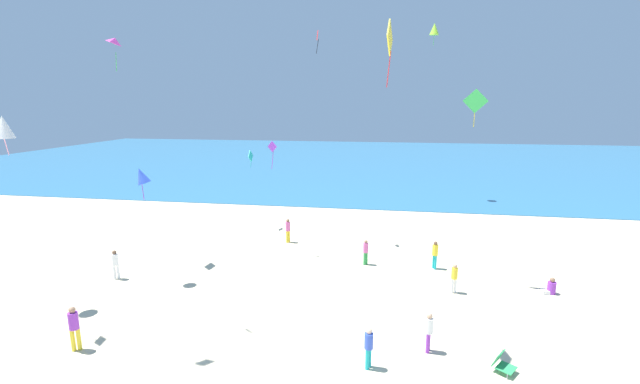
{
  "coord_description": "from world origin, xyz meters",
  "views": [
    {
      "loc": [
        2.82,
        -10.33,
        8.49
      ],
      "look_at": [
        0.0,
        6.94,
        4.78
      ],
      "focal_mm": 23.7,
      "sensor_mm": 36.0,
      "label": 1
    }
  ],
  "objects": [
    {
      "name": "person_7",
      "position": [
        2.39,
        2.05,
        0.83
      ],
      "size": [
        0.38,
        0.38,
        1.43
      ],
      "rotation": [
        0.0,
        0.0,
        2.72
      ],
      "color": "#19ADB2",
      "rests_on": "ground_plane"
    },
    {
      "name": "kite_lime",
      "position": [
        6.26,
        28.02,
        14.52
      ],
      "size": [
        0.91,
        0.94,
        1.76
      ],
      "rotation": [
        0.0,
        0.0,
        3.29
      ],
      "color": "#99DB33"
    },
    {
      "name": "person_3",
      "position": [
        -3.16,
        14.0,
        0.87
      ],
      "size": [
        0.41,
        0.41,
        1.5
      ],
      "rotation": [
        0.0,
        0.0,
        2.59
      ],
      "color": "yellow",
      "rests_on": "ground_plane"
    },
    {
      "name": "kite_blue",
      "position": [
        -8.34,
        7.18,
        5.21
      ],
      "size": [
        0.94,
        0.83,
        1.57
      ],
      "rotation": [
        0.0,
        0.0,
        5.06
      ],
      "color": "blue"
    },
    {
      "name": "kite_red",
      "position": [
        -1.43,
        14.79,
        12.2
      ],
      "size": [
        0.16,
        0.55,
        1.28
      ],
      "rotation": [
        0.0,
        0.0,
        1.86
      ],
      "color": "red"
    },
    {
      "name": "kite_purple",
      "position": [
        -3.49,
        12.05,
        6.05
      ],
      "size": [
        0.58,
        0.24,
        1.53
      ],
      "rotation": [
        0.0,
        0.0,
        2.79
      ],
      "color": "purple"
    },
    {
      "name": "person_0",
      "position": [
        5.37,
        11.08,
        0.86
      ],
      "size": [
        0.4,
        0.4,
        1.49
      ],
      "rotation": [
        0.0,
        0.0,
        3.6
      ],
      "color": "#19ADB2",
      "rests_on": "ground_plane"
    },
    {
      "name": "person_1",
      "position": [
        10.28,
        8.9,
        0.28
      ],
      "size": [
        0.66,
        0.43,
        0.77
      ],
      "rotation": [
        0.0,
        0.0,
        3.33
      ],
      "color": "purple",
      "rests_on": "ground_plane"
    },
    {
      "name": "ocean_water",
      "position": [
        0.0,
        52.92,
        0.03
      ],
      "size": [
        120.0,
        60.0,
        0.05
      ],
      "primitive_type": "cube",
      "color": "teal",
      "rests_on": "ground_plane"
    },
    {
      "name": "kite_magenta",
      "position": [
        -10.82,
        9.85,
        11.5
      ],
      "size": [
        0.86,
        0.98,
        1.7
      ],
      "rotation": [
        0.0,
        0.0,
        5.03
      ],
      "color": "#DB3DA8"
    },
    {
      "name": "kite_yellow",
      "position": [
        2.74,
        3.66,
        10.43
      ],
      "size": [
        0.19,
        1.11,
        2.06
      ],
      "rotation": [
        0.0,
        0.0,
        4.61
      ],
      "color": "yellow"
    },
    {
      "name": "person_2",
      "position": [
        -7.73,
        1.43,
        0.95
      ],
      "size": [
        0.45,
        0.45,
        1.64
      ],
      "rotation": [
        0.0,
        0.0,
        2.11
      ],
      "color": "yellow",
      "rests_on": "ground_plane"
    },
    {
      "name": "kite_white",
      "position": [
        -12.03,
        4.05,
        7.56
      ],
      "size": [
        0.84,
        0.84,
        1.56
      ],
      "rotation": [
        0.0,
        0.0,
        3.29
      ],
      "color": "white"
    },
    {
      "name": "beach_chair_near_camera",
      "position": [
        6.65,
        2.56,
        0.3
      ],
      "size": [
        0.86,
        0.85,
        0.65
      ],
      "rotation": [
        0.0,
        0.0,
        5.66
      ],
      "color": "#2D9956",
      "rests_on": "ground_plane"
    },
    {
      "name": "kite_teal",
      "position": [
        -6.32,
        16.72,
        4.97
      ],
      "size": [
        0.12,
        0.79,
        1.15
      ],
      "rotation": [
        0.0,
        0.0,
        1.41
      ],
      "color": "#1EADAD"
    },
    {
      "name": "ground_plane",
      "position": [
        0.0,
        10.0,
        0.0
      ],
      "size": [
        120.0,
        120.0,
        0.0
      ],
      "primitive_type": "plane",
      "color": "beige"
    },
    {
      "name": "person_4",
      "position": [
        4.39,
        3.32,
        0.84
      ],
      "size": [
        0.35,
        0.35,
        1.45
      ],
      "rotation": [
        0.0,
        0.0,
        6.04
      ],
      "color": "purple",
      "rests_on": "ground_plane"
    },
    {
      "name": "person_8",
      "position": [
        5.95,
        8.28,
        0.8
      ],
      "size": [
        0.35,
        0.35,
        1.39
      ],
      "rotation": [
        0.0,
        0.0,
        5.06
      ],
      "color": "white",
      "rests_on": "ground_plane"
    },
    {
      "name": "person_5",
      "position": [
        -10.18,
        7.22,
        0.85
      ],
      "size": [
        0.4,
        0.4,
        1.47
      ],
      "rotation": [
        0.0,
        0.0,
        2.06
      ],
      "color": "white",
      "rests_on": "ground_plane"
    },
    {
      "name": "person_6",
      "position": [
        1.79,
        11.08,
        0.8
      ],
      "size": [
        0.39,
        0.39,
        1.38
      ],
      "rotation": [
        0.0,
        0.0,
        2.36
      ],
      "color": "green",
      "rests_on": "ground_plane"
    },
    {
      "name": "kite_green",
      "position": [
        6.55,
        9.64,
        8.54
      ],
      "size": [
        1.08,
        0.23,
        1.69
      ],
      "rotation": [
        0.0,
        0.0,
        5.95
      ],
      "color": "green"
    }
  ]
}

